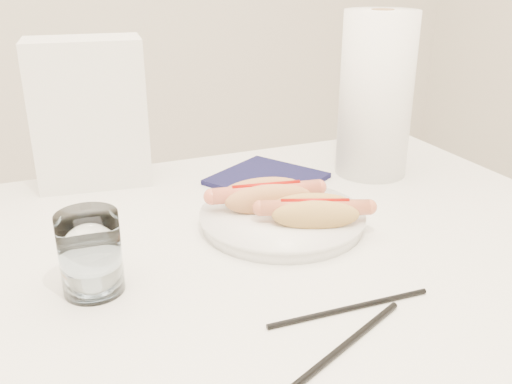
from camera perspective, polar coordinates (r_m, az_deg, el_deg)
name	(u,v)px	position (r m, az deg, el deg)	size (l,w,h in m)	color
table	(205,299)	(0.78, -5.10, -10.69)	(1.20, 0.80, 0.75)	white
plate	(282,220)	(0.84, 2.63, -2.85)	(0.23, 0.23, 0.02)	white
hotdog_left	(266,196)	(0.84, 1.03, -0.42)	(0.16, 0.08, 0.04)	tan
hotdog_right	(315,212)	(0.80, 5.89, -1.98)	(0.15, 0.10, 0.04)	tan
water_glass	(90,253)	(0.69, -16.28, -5.91)	(0.07, 0.07, 0.10)	silver
chopstick_near	(333,355)	(0.59, 7.77, -15.86)	(0.01, 0.01, 0.24)	black
chopstick_far	(350,308)	(0.66, 9.40, -11.41)	(0.01, 0.01, 0.20)	black
napkin_box	(89,113)	(1.01, -16.36, 7.61)	(0.19, 0.10, 0.25)	silver
navy_napkin	(267,179)	(1.01, 1.12, 1.33)	(0.17, 0.17, 0.01)	#101033
paper_towel_roll	(376,95)	(1.03, 11.94, 9.48)	(0.13, 0.13, 0.29)	white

